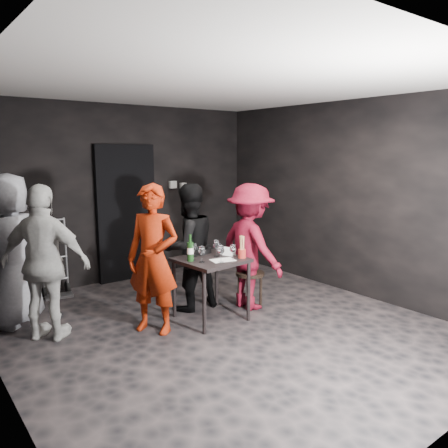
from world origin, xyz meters
TOP-DOWN VIEW (x-y plane):
  - floor at (0.00, 0.00)m, footprint 4.50×5.00m
  - ceiling at (0.00, 0.00)m, footprint 4.50×5.00m
  - wall_back at (0.00, 2.50)m, footprint 4.50×0.04m
  - wall_right at (2.25, 0.00)m, footprint 0.04×5.00m
  - doorway at (0.00, 2.44)m, footprint 0.95×0.10m
  - wallbox_upper at (0.85, 2.45)m, footprint 0.12×0.06m
  - wallbox_lower at (1.05, 2.45)m, footprint 0.10×0.06m
  - hand_truck at (-1.16, 2.29)m, footprint 0.37×0.32m
  - tasting_table at (0.07, 0.29)m, footprint 0.72×0.72m
  - stool at (0.69, 0.30)m, footprint 0.37×0.37m
  - server_red at (-0.65, 0.39)m, footprint 0.74×0.80m
  - woman_black at (0.05, 0.76)m, footprint 0.84×0.47m
  - man_maroon at (0.70, 0.31)m, footprint 0.53×1.12m
  - bystander_cream at (-1.65, 0.90)m, footprint 1.15×1.15m
  - bystander_grey at (-1.84, 1.56)m, footprint 1.13×1.08m
  - tasting_mat at (0.12, 0.13)m, footprint 0.30×0.23m
  - wine_glass_a at (-0.12, 0.21)m, footprint 0.10×0.10m
  - wine_glass_b at (-0.16, 0.34)m, footprint 0.10×0.10m
  - wine_glass_c at (-0.04, 0.46)m, footprint 0.08×0.08m
  - wine_glass_d at (0.05, 0.07)m, footprint 0.11×0.11m
  - wine_glass_e at (0.22, 0.07)m, footprint 0.09×0.09m
  - wine_glass_f at (0.18, 0.32)m, footprint 0.09×0.09m
  - wine_bottle at (-0.19, 0.33)m, footprint 0.08×0.08m
  - breadstick_cup at (0.37, 0.09)m, footprint 0.09×0.09m
  - reserved_card at (0.31, 0.27)m, footprint 0.13×0.16m

SIDE VIEW (x-z plane):
  - floor at x=0.00m, z-range -0.01..0.01m
  - hand_truck at x=-1.16m, z-range -0.34..0.75m
  - stool at x=0.69m, z-range 0.15..0.62m
  - tasting_table at x=0.07m, z-range 0.28..1.03m
  - tasting_mat at x=0.12m, z-range 0.75..0.75m
  - reserved_card at x=0.31m, z-range 0.75..0.85m
  - wine_glass_c at x=-0.04m, z-range 0.75..0.93m
  - wine_glass_e at x=0.22m, z-range 0.75..0.95m
  - wine_glass_a at x=-0.12m, z-range 0.75..0.96m
  - wine_glass_b at x=-0.16m, z-range 0.75..0.96m
  - man_maroon at x=0.70m, z-range 0.00..1.72m
  - wine_glass_d at x=0.05m, z-range 0.75..0.97m
  - woman_black at x=0.05m, z-range 0.00..1.72m
  - wine_glass_f at x=0.18m, z-range 0.75..0.97m
  - wine_bottle at x=-0.19m, z-range 0.71..1.03m
  - breadstick_cup at x=0.37m, z-range 0.74..1.02m
  - server_red at x=-0.65m, z-range 0.00..1.84m
  - bystander_cream at x=-1.65m, z-range 0.00..1.87m
  - bystander_grey at x=-1.84m, z-range 0.00..2.08m
  - doorway at x=0.00m, z-range 0.00..2.10m
  - wall_back at x=0.00m, z-range 0.00..2.70m
  - wall_right at x=2.25m, z-range 0.00..2.70m
  - wallbox_lower at x=1.05m, z-range 1.33..1.47m
  - wallbox_upper at x=0.85m, z-range 1.39..1.51m
  - ceiling at x=0.00m, z-range 2.69..2.71m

